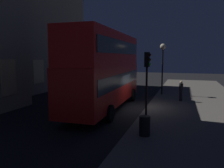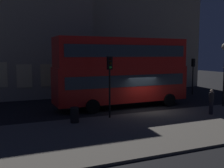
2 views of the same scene
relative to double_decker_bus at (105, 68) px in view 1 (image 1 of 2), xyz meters
name	(u,v)px [view 1 (image 1 of 2)]	position (x,y,z in m)	size (l,w,h in m)	color
ground_plane	(138,108)	(1.17, -2.19, -3.10)	(80.00, 80.00, 0.00)	black
sidewalk_slab	(199,111)	(1.17, -6.57, -3.04)	(44.00, 7.47, 0.12)	#5B564F
building_plain_facade	(23,23)	(7.04, 12.89, 4.80)	(16.84, 8.00, 15.80)	tan
double_decker_bus	(105,68)	(0.00, 0.00, 0.00)	(11.12, 3.05, 5.56)	red
traffic_light_near_kerb	(147,72)	(-2.51, -3.46, -0.08)	(0.33, 0.37, 4.03)	black
traffic_light_far_side	(107,66)	(9.93, 3.38, -0.34)	(0.36, 0.39, 3.84)	black
street_lamp	(163,55)	(7.42, -3.39, 1.02)	(0.59, 0.59, 5.07)	black
pedestrian	(181,91)	(4.39, -5.28, -2.08)	(0.34, 0.34, 1.74)	black
litter_bin	(145,126)	(-4.98, -3.79, -2.51)	(0.53, 0.53, 0.95)	black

